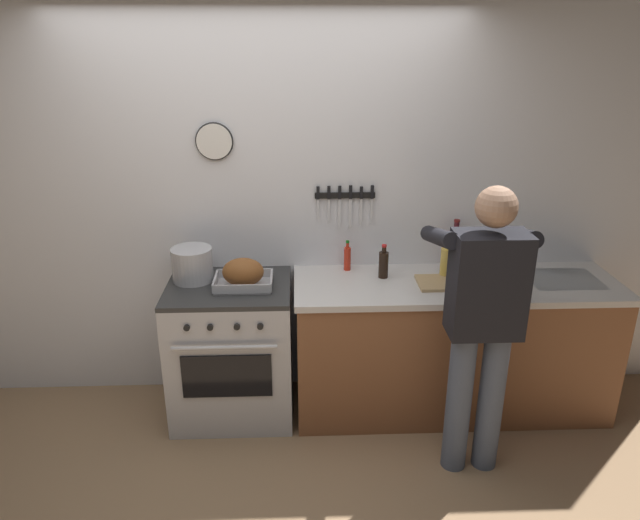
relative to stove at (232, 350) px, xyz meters
The scene contains 12 objects.
wall_back 0.95m from the stove, 58.70° to the left, with size 6.00×0.13×2.60m.
counter_block 1.43m from the stove, ahead, with size 2.03×0.65×0.90m.
stove is the anchor object (origin of this frame).
person_cook 1.60m from the stove, 22.19° to the right, with size 0.51×0.63×1.66m.
roasting_pan 0.54m from the stove, 13.20° to the right, with size 0.35×0.26×0.18m.
stock_pot 0.61m from the stove, 157.09° to the left, with size 0.25×0.25×0.21m.
cutting_board 1.42m from the stove, ahead, with size 0.36×0.24×0.02m, color tan.
bottle_vinegar 1.60m from the stove, ahead, with size 0.06×0.06×0.27m.
bottle_wine_red 1.59m from the stove, ahead, with size 0.08×0.08×0.33m.
bottle_cooking_oil 1.47m from the stove, ahead, with size 0.08×0.08×0.25m.
bottle_soy_sauce 1.11m from the stove, ahead, with size 0.06×0.06×0.22m.
bottle_hot_sauce 0.95m from the stove, 16.77° to the left, with size 0.04×0.04×0.20m.
Camera 1 is at (0.21, -2.35, 2.36)m, focal length 33.18 mm.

